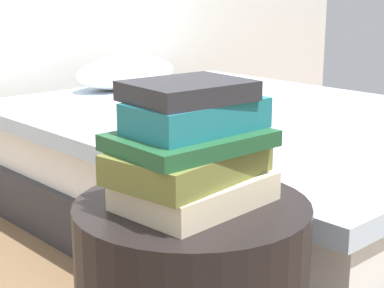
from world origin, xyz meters
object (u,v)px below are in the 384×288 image
object	(u,v)px
book_olive	(190,163)
book_charcoal	(186,91)
bed	(243,165)
book_forest	(191,141)
book_teal	(196,116)
book_cream	(195,191)

from	to	relation	value
book_olive	book_charcoal	size ratio (longest dim) A/B	1.33
bed	book_forest	xyz separation A→B (m)	(-1.10, -0.78, 0.44)
book_teal	book_charcoal	distance (m)	0.05
bed	book_charcoal	bearing A→B (deg)	-142.81
book_teal	book_forest	bearing A→B (deg)	-164.95
book_olive	book_forest	bearing A→B (deg)	6.87
book_forest	book_teal	distance (m)	0.05
book_olive	book_teal	size ratio (longest dim) A/B	1.12
bed	book_cream	xyz separation A→B (m)	(-1.09, -0.79, 0.34)
bed	book_forest	size ratio (longest dim) A/B	7.07
bed	book_cream	bearing A→B (deg)	-141.98
book_olive	book_forest	world-z (taller)	book_forest
book_olive	book_teal	distance (m)	0.09
book_olive	book_charcoal	world-z (taller)	book_charcoal
book_olive	bed	bearing A→B (deg)	30.62
book_olive	book_forest	xyz separation A→B (m)	(0.01, 0.00, 0.04)
book_olive	book_forest	size ratio (longest dim) A/B	1.01
bed	book_olive	distance (m)	1.41
bed	book_olive	xyz separation A→B (m)	(-1.11, -0.78, 0.40)
book_olive	book_teal	bearing A→B (deg)	6.91
bed	book_charcoal	size ratio (longest dim) A/B	9.26
book_charcoal	book_forest	bearing A→B (deg)	-85.67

